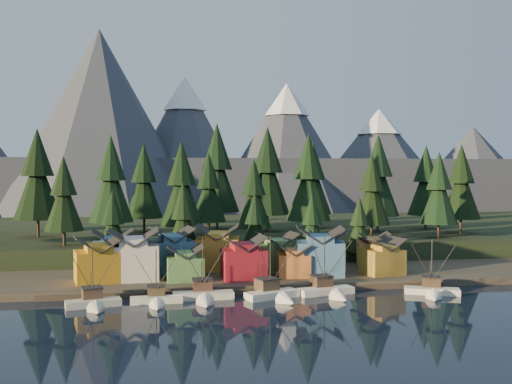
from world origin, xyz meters
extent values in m
plane|color=black|center=(0.00, 0.00, 0.00)|extent=(500.00, 500.00, 0.00)
cube|color=#363027|center=(0.00, 40.00, 0.75)|extent=(400.00, 50.00, 1.50)
cube|color=black|center=(0.00, 90.00, 3.00)|extent=(420.00, 100.00, 6.00)
cube|color=#3F342D|center=(0.00, 16.50, 0.50)|extent=(80.00, 4.00, 1.00)
cube|color=#4B5061|center=(0.00, 240.00, 15.00)|extent=(560.00, 160.00, 30.00)
cone|color=#4B5061|center=(-45.00, 180.00, 45.00)|extent=(100.00, 100.00, 90.00)
cone|color=#4B5061|center=(-5.00, 198.00, 36.00)|extent=(80.00, 80.00, 72.00)
cone|color=white|center=(-5.00, 198.00, 63.36)|extent=(22.40, 22.40, 17.28)
cone|color=#4B5061|center=(45.00, 186.00, 34.00)|extent=(84.00, 84.00, 68.00)
cone|color=white|center=(45.00, 186.00, 59.84)|extent=(23.52, 23.52, 16.32)
cone|color=#4B5061|center=(100.00, 202.00, 29.00)|extent=(92.00, 92.00, 58.00)
cone|color=white|center=(100.00, 202.00, 51.04)|extent=(25.76, 25.76, 13.92)
cone|color=#4B5061|center=(160.00, 210.00, 25.00)|extent=(88.00, 88.00, 50.00)
cube|color=beige|center=(-28.89, 9.15, 0.37)|extent=(9.89, 5.22, 1.69)
cone|color=beige|center=(-27.71, 4.12, 0.37)|extent=(3.81, 3.85, 3.16)
cube|color=black|center=(-28.89, 9.15, -0.26)|extent=(10.12, 5.32, 0.37)
cube|color=#50372A|center=(-29.28, 10.83, 2.00)|extent=(4.00, 3.84, 1.90)
cube|color=#282625|center=(-29.28, 10.83, 3.06)|extent=(4.25, 4.10, 0.21)
cylinder|color=black|center=(-29.02, 9.71, 5.90)|extent=(0.19, 0.19, 9.48)
cylinder|color=black|center=(-29.72, 12.73, 3.48)|extent=(0.15, 0.15, 4.64)
cube|color=silver|center=(-17.96, 10.21, 0.34)|extent=(9.42, 3.22, 1.53)
cone|color=silver|center=(-17.77, 5.09, 0.34)|extent=(2.99, 3.29, 2.87)
cube|color=black|center=(-17.96, 10.21, -0.24)|extent=(9.65, 3.28, 0.34)
cube|color=#4E3E29|center=(-18.02, 11.91, 1.82)|extent=(3.17, 2.99, 1.72)
cube|color=#282625|center=(-18.02, 11.91, 2.78)|extent=(3.37, 3.18, 0.19)
cylinder|color=black|center=(-17.98, 10.77, 5.36)|extent=(0.17, 0.17, 8.61)
cylinder|color=black|center=(-18.10, 13.84, 3.16)|extent=(0.13, 0.13, 4.21)
cube|color=beige|center=(-9.37, 12.00, 0.40)|extent=(11.30, 3.48, 1.82)
cone|color=beige|center=(-9.33, 5.81, 0.40)|extent=(3.43, 3.88, 3.41)
cube|color=black|center=(-9.37, 12.00, -0.28)|extent=(11.58, 3.54, 0.40)
cube|color=#4C3228|center=(-9.38, 14.06, 2.16)|extent=(3.66, 3.43, 2.04)
cube|color=#282625|center=(-9.38, 14.06, 3.29)|extent=(3.88, 3.66, 0.23)
cylinder|color=black|center=(-9.37, 12.69, 6.36)|extent=(0.20, 0.20, 10.22)
cylinder|color=black|center=(-9.40, 16.40, 3.75)|extent=(0.16, 0.16, 4.99)
cube|color=white|center=(3.40, 10.59, 0.40)|extent=(10.80, 6.81, 1.84)
cone|color=white|center=(5.36, 5.32, 0.40)|extent=(4.45, 4.48, 3.45)
cube|color=black|center=(3.40, 10.59, -0.29)|extent=(11.05, 6.95, 0.40)
cube|color=brown|center=(2.74, 12.34, 2.18)|extent=(4.65, 4.52, 2.07)
cube|color=#282625|center=(2.74, 12.34, 3.33)|extent=(4.95, 4.81, 0.23)
cylinder|color=black|center=(3.18, 11.17, 6.44)|extent=(0.21, 0.21, 10.35)
cylinder|color=black|center=(2.00, 14.33, 3.79)|extent=(0.16, 0.16, 5.06)
cube|color=white|center=(14.38, 12.19, 0.39)|extent=(11.30, 5.48, 1.78)
cone|color=white|center=(15.59, 6.37, 0.39)|extent=(4.03, 4.31, 3.35)
cube|color=black|center=(14.38, 12.19, -0.28)|extent=(11.57, 5.59, 0.39)
cube|color=#443124|center=(13.97, 14.14, 2.12)|extent=(4.18, 4.00, 2.01)
cube|color=#282625|center=(13.97, 14.14, 3.23)|extent=(4.44, 4.27, 0.22)
cylinder|color=black|center=(14.24, 12.84, 6.25)|extent=(0.20, 0.20, 10.04)
cylinder|color=black|center=(13.52, 16.34, 3.68)|extent=(0.16, 0.16, 4.91)
cube|color=white|center=(34.63, 8.91, 0.37)|extent=(10.72, 6.72, 1.67)
cone|color=white|center=(32.55, 3.67, 0.37)|extent=(4.21, 4.42, 3.14)
cube|color=black|center=(34.63, 8.91, -0.26)|extent=(10.97, 6.86, 0.37)
cube|color=#473426|center=(35.33, 10.66, 1.99)|extent=(4.27, 4.15, 1.88)
cube|color=#282625|center=(35.33, 10.66, 3.03)|extent=(4.54, 4.42, 0.21)
cylinder|color=black|center=(34.87, 9.50, 5.85)|extent=(0.19, 0.19, 9.41)
cylinder|color=black|center=(36.12, 12.64, 3.45)|extent=(0.15, 0.15, 4.60)
cube|color=#BE831A|center=(-29.53, 24.31, 4.63)|extent=(10.62, 9.76, 6.26)
cube|color=#BE831A|center=(-29.53, 24.31, 8.38)|extent=(6.59, 8.71, 1.28)
cube|color=beige|center=(-22.74, 25.83, 5.12)|extent=(10.45, 9.39, 7.24)
cube|color=beige|center=(-22.74, 25.83, 9.43)|extent=(5.93, 8.99, 1.41)
cube|color=#538749|center=(-12.32, 23.02, 3.92)|extent=(7.64, 7.19, 4.85)
cube|color=#538749|center=(-12.32, 23.02, 6.85)|extent=(4.37, 6.87, 1.02)
cube|color=maroon|center=(-0.21, 22.81, 4.58)|extent=(9.00, 8.01, 6.16)
cube|color=maroon|center=(-0.21, 22.81, 8.26)|extent=(5.06, 7.71, 1.23)
cube|color=#BC6830|center=(10.60, 23.88, 3.89)|extent=(7.41, 7.41, 4.78)
cube|color=#BC6830|center=(10.60, 23.88, 6.74)|extent=(4.40, 6.94, 0.94)
cube|color=#386185|center=(16.57, 24.41, 5.12)|extent=(11.21, 9.98, 7.24)
cube|color=#386185|center=(16.57, 24.41, 9.41)|extent=(6.84, 8.98, 1.38)
cube|color=#A67E2A|center=(30.07, 23.01, 4.20)|extent=(9.09, 8.33, 5.40)
cube|color=#A67E2A|center=(30.07, 23.01, 7.44)|extent=(5.60, 7.48, 1.11)
cube|color=#3E6593|center=(-27.53, 33.84, 4.87)|extent=(9.21, 8.32, 6.75)
cube|color=#3E6593|center=(-27.53, 33.84, 8.85)|extent=(5.31, 7.88, 1.22)
cube|color=#375F82|center=(-14.76, 31.78, 5.10)|extent=(10.05, 9.59, 7.20)
cube|color=#375F82|center=(-14.76, 31.78, 9.31)|extent=(6.08, 8.80, 1.25)
cube|color=#B0862D|center=(-4.45, 34.62, 5.10)|extent=(10.91, 9.75, 7.19)
cube|color=#B0862D|center=(-4.45, 34.62, 9.35)|extent=(6.63, 8.81, 1.35)
cube|color=#568648|center=(8.60, 30.97, 4.45)|extent=(8.88, 7.53, 5.90)
cube|color=#568648|center=(8.60, 30.97, 7.97)|extent=(5.13, 7.09, 1.17)
cube|color=white|center=(20.13, 31.64, 4.61)|extent=(9.19, 8.48, 6.22)
cube|color=white|center=(20.13, 31.64, 8.27)|extent=(5.63, 7.67, 1.12)
cube|color=#AC6E3D|center=(31.68, 32.23, 4.41)|extent=(8.59, 8.26, 5.83)
cube|color=#AC6E3D|center=(31.68, 32.23, 7.82)|extent=(5.43, 7.35, 1.01)
cylinder|color=#332319|center=(-50.00, 68.00, 8.60)|extent=(0.70, 0.70, 5.19)
cone|color=black|center=(-50.00, 68.00, 19.84)|extent=(12.69, 12.69, 17.88)
cone|color=black|center=(-50.00, 68.00, 29.07)|extent=(8.65, 8.65, 12.98)
cylinder|color=#332319|center=(-40.00, 48.00, 7.90)|extent=(0.70, 0.70, 3.80)
cone|color=black|center=(-40.00, 48.00, 16.12)|extent=(9.28, 9.28, 13.08)
cone|color=black|center=(-40.00, 48.00, 22.87)|extent=(6.33, 6.33, 9.49)
cylinder|color=#332319|center=(-30.00, 60.00, 8.42)|extent=(0.70, 0.70, 4.83)
cone|color=black|center=(-30.00, 60.00, 18.89)|extent=(11.81, 11.81, 16.64)
cone|color=black|center=(-30.00, 60.00, 27.48)|extent=(8.05, 8.05, 12.08)
cylinder|color=#332319|center=(-22.00, 75.00, 8.29)|extent=(0.70, 0.70, 4.58)
cone|color=black|center=(-22.00, 75.00, 18.22)|extent=(11.20, 11.20, 15.79)
cone|color=black|center=(-22.00, 75.00, 26.37)|extent=(7.64, 7.64, 11.46)
cylinder|color=#332319|center=(-12.00, 50.00, 8.25)|extent=(0.70, 0.70, 4.50)
cone|color=black|center=(-12.00, 50.00, 17.99)|extent=(10.99, 10.99, 15.48)
cone|color=black|center=(-12.00, 50.00, 25.98)|extent=(7.49, 7.49, 11.24)
cylinder|color=#332319|center=(-4.00, 65.00, 8.04)|extent=(0.70, 0.70, 4.08)
cone|color=black|center=(-4.00, 65.00, 16.87)|extent=(9.97, 9.97, 14.04)
cone|color=black|center=(-4.00, 65.00, 24.12)|extent=(6.79, 6.79, 10.19)
cylinder|color=#332319|center=(6.00, 48.00, 7.85)|extent=(0.70, 0.70, 3.70)
cone|color=black|center=(6.00, 48.00, 15.88)|extent=(9.05, 9.05, 12.76)
cone|color=black|center=(6.00, 48.00, 22.46)|extent=(6.17, 6.17, 9.26)
cylinder|color=#332319|center=(14.00, 72.00, 8.73)|extent=(0.70, 0.70, 5.46)
cone|color=black|center=(14.00, 72.00, 20.56)|extent=(13.35, 13.35, 18.81)
cone|color=black|center=(14.00, 72.00, 30.27)|extent=(9.10, 9.10, 13.65)
cylinder|color=#332319|center=(22.00, 55.00, 8.47)|extent=(0.70, 0.70, 4.93)
cone|color=black|center=(22.00, 55.00, 19.15)|extent=(12.06, 12.06, 16.99)
cone|color=black|center=(22.00, 55.00, 27.92)|extent=(8.22, 8.22, 12.33)
cylinder|color=#332319|center=(30.00, 80.00, 8.38)|extent=(0.70, 0.70, 4.76)
cone|color=black|center=(30.00, 80.00, 18.70)|extent=(11.64, 11.64, 16.41)
cone|color=black|center=(30.00, 80.00, 27.17)|extent=(7.94, 7.94, 11.91)
cylinder|color=#332319|center=(38.00, 50.00, 7.97)|extent=(0.70, 0.70, 3.95)
cone|color=black|center=(38.00, 50.00, 16.53)|extent=(9.65, 9.65, 13.60)
cone|color=black|center=(38.00, 50.00, 23.54)|extent=(6.58, 6.58, 9.87)
cylinder|color=#332319|center=(46.00, 66.00, 8.55)|extent=(0.70, 0.70, 5.09)
cone|color=black|center=(46.00, 66.00, 19.58)|extent=(12.45, 12.45, 17.54)
cone|color=black|center=(46.00, 66.00, 28.63)|extent=(8.49, 8.49, 12.73)
cylinder|color=#332319|center=(56.00, 48.00, 8.03)|extent=(0.70, 0.70, 4.07)
cone|color=black|center=(56.00, 48.00, 16.85)|extent=(9.94, 9.94, 14.01)
cone|color=black|center=(56.00, 48.00, 24.08)|extent=(6.78, 6.78, 10.17)
cylinder|color=#332319|center=(64.00, 72.00, 8.29)|extent=(0.70, 0.70, 4.58)
cone|color=black|center=(64.00, 72.00, 18.20)|extent=(11.19, 11.19, 15.76)
cone|color=black|center=(64.00, 72.00, 26.34)|extent=(7.63, 7.63, 11.44)
cylinder|color=#332319|center=(0.00, 82.00, 8.88)|extent=(0.70, 0.70, 5.75)
cone|color=black|center=(0.00, 82.00, 21.33)|extent=(14.06, 14.06, 19.81)
cone|color=black|center=(0.00, 82.00, 31.56)|extent=(9.58, 9.58, 14.38)
cylinder|color=#332319|center=(68.00, 58.00, 8.26)|extent=(0.70, 0.70, 4.52)
cone|color=black|center=(68.00, 58.00, 18.05)|extent=(11.04, 11.04, 15.56)
cone|color=black|center=(68.00, 58.00, 26.08)|extent=(7.53, 7.53, 11.29)
cylinder|color=#332319|center=(-28.00, 40.00, 3.10)|extent=(0.70, 0.70, 3.20)
cone|color=black|center=(-28.00, 40.00, 10.04)|extent=(7.83, 7.83, 11.03)
cone|color=black|center=(-28.00, 40.00, 15.74)|extent=(5.34, 5.34, 8.01)
cylinder|color=#332319|center=(-12.00, 40.00, 3.25)|extent=(0.70, 0.70, 3.50)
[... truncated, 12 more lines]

